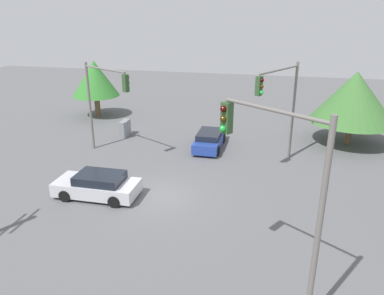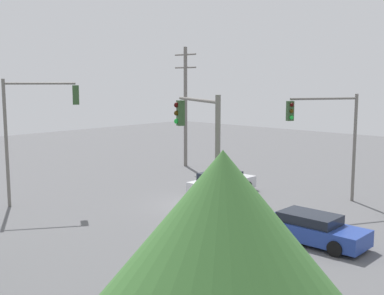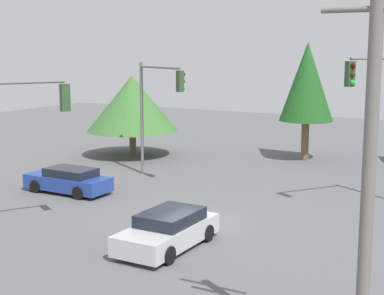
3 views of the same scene
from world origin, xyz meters
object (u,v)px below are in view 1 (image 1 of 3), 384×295
(traffic_signal_aux, at_px, (103,94))
(electrical_cabinet, at_px, (125,128))
(sedan_blue, at_px, (209,139))
(sedan_silver, at_px, (98,185))
(traffic_signal_cross, at_px, (280,176))
(traffic_signal_main, at_px, (281,98))

(traffic_signal_aux, relative_size, electrical_cabinet, 4.84)
(sedan_blue, distance_m, sedan_silver, 9.72)
(sedan_blue, xyz_separation_m, traffic_signal_cross, (14.30, 4.70, 4.09))
(sedan_silver, relative_size, traffic_signal_main, 0.70)
(sedan_silver, height_order, traffic_signal_cross, traffic_signal_cross)
(traffic_signal_cross, bearing_deg, sedan_silver, 3.41)
(electrical_cabinet, bearing_deg, sedan_silver, 14.10)
(sedan_blue, height_order, traffic_signal_main, traffic_signal_main)
(traffic_signal_cross, height_order, traffic_signal_aux, traffic_signal_cross)
(sedan_silver, relative_size, traffic_signal_cross, 0.64)
(traffic_signal_main, xyz_separation_m, traffic_signal_aux, (0.63, -11.27, -0.18))
(traffic_signal_main, bearing_deg, traffic_signal_aux, -57.72)
(traffic_signal_main, xyz_separation_m, traffic_signal_cross, (12.13, -0.01, 0.32))
(sedan_silver, xyz_separation_m, traffic_signal_main, (-6.47, 9.17, 3.75))
(sedan_silver, height_order, traffic_signal_main, traffic_signal_main)
(electrical_cabinet, bearing_deg, traffic_signal_main, 74.44)
(traffic_signal_aux, bearing_deg, traffic_signal_main, 32.68)
(traffic_signal_main, height_order, traffic_signal_cross, traffic_signal_cross)
(traffic_signal_cross, distance_m, electrical_cabinet, 19.68)
(sedan_silver, bearing_deg, traffic_signal_main, -54.83)
(traffic_signal_aux, height_order, electrical_cabinet, traffic_signal_aux)
(traffic_signal_aux, bearing_deg, traffic_signal_cross, -16.11)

